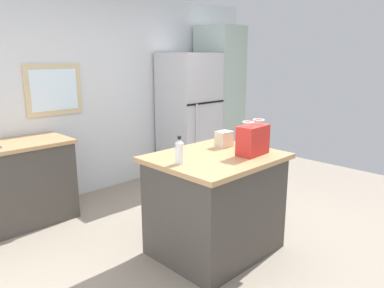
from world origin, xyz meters
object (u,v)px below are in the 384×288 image
(refrigerator, at_px, (189,115))
(tall_cabinet, at_px, (219,98))
(shopping_bag, at_px, (253,140))
(bottle, at_px, (179,152))
(small_box, at_px, (224,139))
(kitchen_island, at_px, (215,203))

(refrigerator, bearing_deg, tall_cabinet, 0.02)
(refrigerator, bearing_deg, shopping_bag, -120.07)
(refrigerator, distance_m, bottle, 2.55)
(refrigerator, xyz_separation_m, shopping_bag, (-1.17, -2.01, 0.14))
(refrigerator, height_order, small_box, refrigerator)
(kitchen_island, height_order, bottle, bottle)
(tall_cabinet, bearing_deg, bottle, -144.52)
(kitchen_island, distance_m, small_box, 0.63)
(kitchen_island, xyz_separation_m, small_box, (0.29, 0.16, 0.53))
(refrigerator, xyz_separation_m, tall_cabinet, (0.67, 0.00, 0.20))
(kitchen_island, xyz_separation_m, tall_cabinet, (2.09, 1.81, 0.65))
(refrigerator, distance_m, small_box, 2.00)
(tall_cabinet, bearing_deg, refrigerator, -179.98)
(kitchen_island, distance_m, shopping_bag, 0.67)
(kitchen_island, relative_size, shopping_bag, 3.55)
(shopping_bag, distance_m, small_box, 0.37)
(small_box, bearing_deg, kitchen_island, -151.73)
(small_box, height_order, bottle, bottle)
(kitchen_island, bearing_deg, shopping_bag, -40.04)
(shopping_bag, bearing_deg, tall_cabinet, 47.66)
(kitchen_island, bearing_deg, tall_cabinet, 40.88)
(kitchen_island, distance_m, refrigerator, 2.34)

